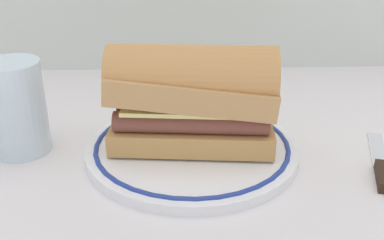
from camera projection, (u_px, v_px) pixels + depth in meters
ground_plane at (216, 169)px, 0.54m from camera, size 1.50×1.50×0.00m
plate at (192, 147)px, 0.57m from camera, size 0.26×0.26×0.01m
sausage_sandwich at (192, 96)px, 0.54m from camera, size 0.20×0.10×0.12m
drinking_glass at (17, 113)px, 0.56m from camera, size 0.07×0.07×0.11m
butter_knife at (381, 164)px, 0.54m from camera, size 0.06×0.14×0.01m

